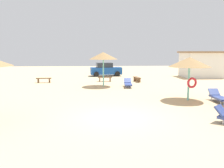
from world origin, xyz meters
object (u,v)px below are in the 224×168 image
parasol_1 (103,56)px  beach_cabana (201,64)px  bench_2 (137,78)px  bench_0 (105,78)px  lounger_1 (128,84)px  bench_1 (44,79)px  lounger_2 (219,97)px  parasol_2 (190,62)px  parked_car (106,70)px

parasol_1 → beach_cabana: bearing=29.7°
parasol_1 → bench_2: bearing=39.4°
parasol_1 → bench_0: (0.26, 3.46, -2.40)m
bench_0 → lounger_1: bearing=-64.9°
parasol_1 → beach_cabana: beach_cabana is taller
lounger_1 → beach_cabana: bearing=37.0°
bench_1 → lounger_2: bearing=-37.5°
parasol_2 → bench_0: size_ratio=1.85×
parasol_2 → bench_1: (-11.23, 9.34, -2.09)m
beach_cabana → bench_2: bearing=-155.0°
bench_2 → parked_car: (-3.05, 6.17, 0.48)m
bench_2 → lounger_1: bearing=-111.9°
lounger_1 → bench_0: 4.49m
bench_1 → bench_2: (9.54, 0.08, 0.00)m
bench_0 → parked_car: (0.28, 5.67, 0.48)m
lounger_1 → bench_1: lounger_1 is taller
lounger_1 → beach_cabana: (10.12, 7.62, 1.29)m
parasol_1 → lounger_1: size_ratio=1.60×
parasol_2 → bench_0: 11.32m
lounger_1 → beach_cabana: beach_cabana is taller
lounger_2 → beach_cabana: (5.29, 14.09, 1.29)m
lounger_2 → beach_cabana: beach_cabana is taller
parasol_1 → beach_cabana: (12.29, 7.01, -1.14)m
parked_car → parasol_1: bearing=-93.4°
bench_1 → lounger_1: bearing=-23.2°
lounger_1 → bench_2: bearing=68.1°
lounger_1 → bench_1: size_ratio=1.27×
parasol_1 → bench_2: 5.23m
bench_1 → bench_2: same height
lounger_2 → parked_car: bearing=111.7°
bench_0 → parked_car: bearing=87.2°
bench_1 → parked_car: (6.49, 6.26, 0.48)m
bench_1 → beach_cabana: (18.24, 4.14, 1.26)m
lounger_2 → parked_car: 17.45m
bench_0 → beach_cabana: size_ratio=0.32×
bench_2 → beach_cabana: size_ratio=0.33×
lounger_1 → beach_cabana: 12.74m
parasol_1 → bench_0: 4.22m
parasol_2 → beach_cabana: (7.00, 13.49, -0.83)m
parasol_1 → bench_2: parasol_1 is taller
parasol_2 → beach_cabana: size_ratio=0.59×
beach_cabana → parasol_1: bearing=-150.3°
parasol_1 → lounger_2: parasol_1 is taller
bench_2 → beach_cabana: bearing=25.0°
parasol_2 → bench_0: bearing=116.8°
parasol_2 → bench_0: parasol_2 is taller
parasol_1 → parasol_2: 8.36m
lounger_1 → bench_1: (-8.11, 3.48, 0.03)m
lounger_2 → bench_0: lounger_2 is taller
parasol_1 → bench_1: parasol_1 is taller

